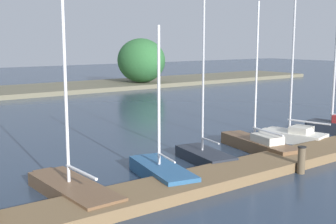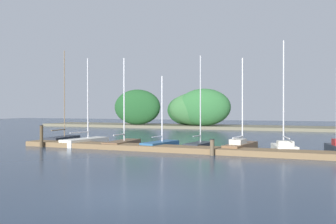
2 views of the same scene
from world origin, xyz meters
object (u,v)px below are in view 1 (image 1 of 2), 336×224
sailboat_2 (71,187)px  sailboat_7 (334,125)px  sailboat_6 (292,133)px  mooring_piling_1 (301,160)px  sailboat_5 (257,143)px  sailboat_4 (203,154)px  sailboat_3 (160,170)px

sailboat_2 → sailboat_7: bearing=-89.6°
sailboat_2 → sailboat_6: bearing=-88.3°
sailboat_2 → sailboat_7: 14.55m
sailboat_2 → mooring_piling_1: sailboat_2 is taller
mooring_piling_1 → sailboat_5: bearing=68.8°
sailboat_4 → sailboat_6: sailboat_6 is taller
sailboat_2 → mooring_piling_1: (7.49, -2.71, 0.20)m
sailboat_3 → sailboat_4: sailboat_4 is taller
sailboat_5 → mooring_piling_1: 3.37m
sailboat_4 → sailboat_6: size_ratio=0.90×
sailboat_4 → sailboat_7: bearing=-80.3°
sailboat_2 → sailboat_6: sailboat_6 is taller
sailboat_4 → sailboat_5: bearing=-83.0°
sailboat_2 → sailboat_4: bearing=-86.2°
sailboat_3 → sailboat_5: bearing=-71.6°
sailboat_2 → sailboat_6: (11.41, 0.71, 0.08)m
sailboat_3 → sailboat_5: 5.58m
sailboat_3 → sailboat_6: bearing=-71.8°
sailboat_5 → sailboat_7: size_ratio=1.17×
sailboat_7 → sailboat_4: bearing=78.7°
sailboat_2 → sailboat_4: size_ratio=1.01×
sailboat_3 → sailboat_4: (2.62, 0.78, 0.00)m
sailboat_4 → sailboat_7: size_ratio=1.23×
sailboat_7 → mooring_piling_1: (-7.05, -3.28, 0.05)m
sailboat_6 → sailboat_7: (3.13, -0.14, 0.07)m
sailboat_2 → sailboat_3: (3.16, -0.21, 0.00)m
sailboat_5 → sailboat_6: size_ratio=0.86×
sailboat_5 → sailboat_4: bearing=97.4°
sailboat_6 → sailboat_2: bearing=80.3°
sailboat_3 → sailboat_5: (5.55, 0.64, 0.04)m
sailboat_6 → mooring_piling_1: sailboat_6 is taller
sailboat_6 → sailboat_7: size_ratio=1.37×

